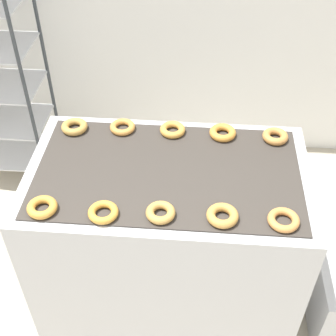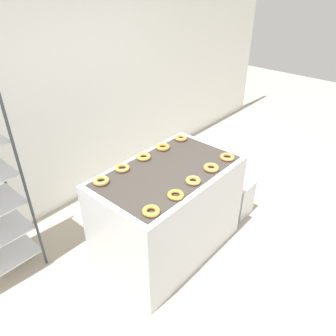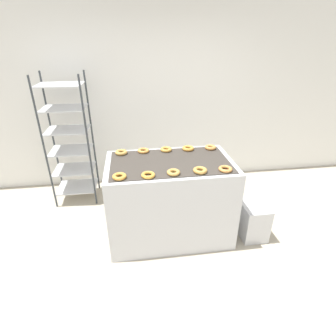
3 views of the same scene
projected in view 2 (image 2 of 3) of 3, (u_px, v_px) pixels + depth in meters
ground_plane at (221, 281)px, 3.07m from camera, size 14.00×14.00×0.00m
wall_back at (66, 87)px, 3.52m from camera, size 8.00×0.05×2.80m
fryer_machine at (168, 211)px, 3.19m from camera, size 1.38×0.83×0.96m
glaze_bin at (234, 196)px, 3.85m from camera, size 0.29×0.39×0.43m
donut_near_leftmost at (151, 211)px, 2.42m from camera, size 0.13×0.13×0.04m
donut_near_left at (176, 195)px, 2.59m from camera, size 0.13×0.13×0.03m
donut_near_center at (193, 181)px, 2.76m from camera, size 0.13×0.13×0.04m
donut_near_right at (211, 168)px, 2.93m from camera, size 0.14×0.14×0.04m
donut_near_rightmost at (227, 157)px, 3.10m from camera, size 0.14×0.14×0.03m
donut_far_leftmost at (101, 181)px, 2.75m from camera, size 0.14×0.14×0.04m
donut_far_left at (122, 168)px, 2.93m from camera, size 0.13×0.13×0.03m
donut_far_center at (144, 157)px, 3.10m from camera, size 0.13×0.13×0.04m
donut_far_right at (163, 147)px, 3.26m from camera, size 0.14×0.14×0.04m
donut_far_rightmost at (181, 138)px, 3.43m from camera, size 0.13×0.13×0.04m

